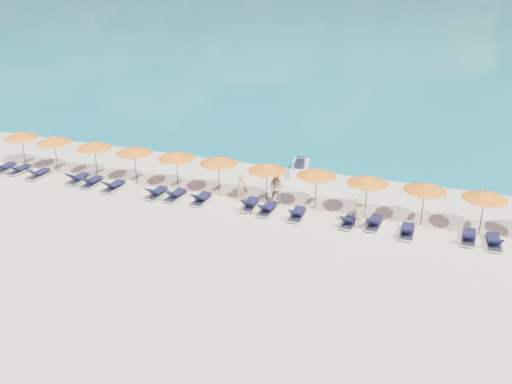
% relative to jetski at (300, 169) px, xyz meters
% --- Properties ---
extents(ground, '(1400.00, 1400.00, 0.00)m').
position_rel_jetski_xyz_m(ground, '(-0.50, -9.17, -0.37)').
color(ground, beige).
extents(headland_main, '(374.00, 242.00, 126.50)m').
position_rel_jetski_xyz_m(headland_main, '(-300.50, 530.83, -38.37)').
color(headland_main, black).
rests_on(headland_main, ground).
extents(headland_small, '(162.00, 126.00, 85.50)m').
position_rel_jetski_xyz_m(headland_small, '(-150.50, 550.83, -35.37)').
color(headland_small, black).
rests_on(headland_small, ground).
extents(jetski, '(1.40, 2.66, 0.90)m').
position_rel_jetski_xyz_m(jetski, '(0.00, 0.00, 0.00)').
color(jetski, white).
rests_on(jetski, ground).
extents(beachgoer_a, '(0.55, 0.36, 1.49)m').
position_rel_jetski_xyz_m(beachgoer_a, '(-1.77, -5.00, 0.37)').
color(beachgoer_a, tan).
rests_on(beachgoer_a, ground).
extents(beachgoer_b, '(0.87, 0.55, 1.73)m').
position_rel_jetski_xyz_m(beachgoer_b, '(0.04, -4.60, 0.49)').
color(beachgoer_b, tan).
rests_on(beachgoer_b, ground).
extents(beachgoer_c, '(1.02, 0.51, 1.54)m').
position_rel_jetski_xyz_m(beachgoer_c, '(4.63, -5.85, 0.40)').
color(beachgoer_c, tan).
rests_on(beachgoer_c, ground).
extents(umbrella_0, '(2.10, 2.10, 2.28)m').
position_rel_jetski_xyz_m(umbrella_0, '(-16.45, -4.44, 1.65)').
color(umbrella_0, black).
rests_on(umbrella_0, ground).
extents(umbrella_1, '(2.10, 2.10, 2.28)m').
position_rel_jetski_xyz_m(umbrella_1, '(-13.92, -4.55, 1.65)').
color(umbrella_1, black).
rests_on(umbrella_1, ground).
extents(umbrella_2, '(2.10, 2.10, 2.28)m').
position_rel_jetski_xyz_m(umbrella_2, '(-11.06, -4.60, 1.65)').
color(umbrella_2, black).
rests_on(umbrella_2, ground).
extents(umbrella_3, '(2.10, 2.10, 2.28)m').
position_rel_jetski_xyz_m(umbrella_3, '(-8.41, -4.57, 1.65)').
color(umbrella_3, black).
rests_on(umbrella_3, ground).
extents(umbrella_4, '(2.10, 2.10, 2.28)m').
position_rel_jetski_xyz_m(umbrella_4, '(-5.75, -4.56, 1.65)').
color(umbrella_4, black).
rests_on(umbrella_4, ground).
extents(umbrella_5, '(2.10, 2.10, 2.28)m').
position_rel_jetski_xyz_m(umbrella_5, '(-3.26, -4.50, 1.65)').
color(umbrella_5, black).
rests_on(umbrella_5, ground).
extents(umbrella_6, '(2.10, 2.10, 2.28)m').
position_rel_jetski_xyz_m(umbrella_6, '(-0.46, -4.65, 1.65)').
color(umbrella_6, black).
rests_on(umbrella_6, ground).
extents(umbrella_7, '(2.10, 2.10, 2.28)m').
position_rel_jetski_xyz_m(umbrella_7, '(2.13, -4.49, 1.65)').
color(umbrella_7, black).
rests_on(umbrella_7, ground).
extents(umbrella_8, '(2.10, 2.10, 2.28)m').
position_rel_jetski_xyz_m(umbrella_8, '(4.73, -4.57, 1.65)').
color(umbrella_8, black).
rests_on(umbrella_8, ground).
extents(umbrella_9, '(2.10, 2.10, 2.28)m').
position_rel_jetski_xyz_m(umbrella_9, '(7.45, -4.59, 1.65)').
color(umbrella_9, black).
rests_on(umbrella_9, ground).
extents(umbrella_10, '(2.10, 2.10, 2.28)m').
position_rel_jetski_xyz_m(umbrella_10, '(10.11, -4.65, 1.65)').
color(umbrella_10, black).
rests_on(umbrella_10, ground).
extents(lounger_0, '(0.69, 1.72, 0.66)m').
position_rel_jetski_xyz_m(lounger_0, '(-16.98, -5.65, -0.13)').
color(lounger_0, silver).
rests_on(lounger_0, ground).
extents(lounger_1, '(0.75, 1.74, 0.66)m').
position_rel_jetski_xyz_m(lounger_1, '(-15.89, -5.62, -0.13)').
color(lounger_1, silver).
rests_on(lounger_1, ground).
extents(lounger_2, '(0.67, 1.72, 0.66)m').
position_rel_jetski_xyz_m(lounger_2, '(-14.32, -5.80, -0.13)').
color(lounger_2, silver).
rests_on(lounger_2, ground).
extents(lounger_3, '(0.64, 1.71, 0.66)m').
position_rel_jetski_xyz_m(lounger_3, '(-11.68, -5.62, -0.13)').
color(lounger_3, silver).
rests_on(lounger_3, ground).
extents(lounger_4, '(0.70, 1.73, 0.66)m').
position_rel_jetski_xyz_m(lounger_4, '(-10.59, -5.80, -0.13)').
color(lounger_4, silver).
rests_on(lounger_4, ground).
extents(lounger_5, '(0.70, 1.73, 0.66)m').
position_rel_jetski_xyz_m(lounger_5, '(-9.08, -5.93, -0.13)').
color(lounger_5, silver).
rests_on(lounger_5, ground).
extents(lounger_6, '(0.65, 1.71, 0.66)m').
position_rel_jetski_xyz_m(lounger_6, '(-6.32, -5.96, -0.13)').
color(lounger_6, silver).
rests_on(lounger_6, ground).
extents(lounger_7, '(0.75, 1.74, 0.66)m').
position_rel_jetski_xyz_m(lounger_7, '(-5.23, -5.87, -0.13)').
color(lounger_7, silver).
rests_on(lounger_7, ground).
extents(lounger_8, '(0.65, 1.71, 0.66)m').
position_rel_jetski_xyz_m(lounger_8, '(-3.72, -5.83, -0.13)').
color(lounger_8, silver).
rests_on(lounger_8, ground).
extents(lounger_9, '(0.73, 1.74, 0.66)m').
position_rel_jetski_xyz_m(lounger_9, '(-1.04, -5.63, -0.13)').
color(lounger_9, silver).
rests_on(lounger_9, ground).
extents(lounger_10, '(0.69, 1.73, 0.66)m').
position_rel_jetski_xyz_m(lounger_10, '(-0.01, -5.87, -0.13)').
color(lounger_10, silver).
rests_on(lounger_10, ground).
extents(lounger_11, '(0.70, 1.73, 0.66)m').
position_rel_jetski_xyz_m(lounger_11, '(1.60, -5.91, -0.13)').
color(lounger_11, silver).
rests_on(lounger_11, ground).
extents(lounger_12, '(0.76, 1.75, 0.66)m').
position_rel_jetski_xyz_m(lounger_12, '(4.20, -5.82, -0.13)').
color(lounger_12, silver).
rests_on(lounger_12, ground).
extents(lounger_13, '(0.73, 1.74, 0.66)m').
position_rel_jetski_xyz_m(lounger_13, '(5.35, -5.61, -0.13)').
color(lounger_13, silver).
rests_on(lounger_13, ground).
extents(lounger_14, '(0.65, 1.71, 0.66)m').
position_rel_jetski_xyz_m(lounger_14, '(6.95, -5.97, -0.13)').
color(lounger_14, silver).
rests_on(lounger_14, ground).
extents(lounger_15, '(0.65, 1.71, 0.66)m').
position_rel_jetski_xyz_m(lounger_15, '(9.66, -5.62, -0.13)').
color(lounger_15, silver).
rests_on(lounger_15, ground).
extents(lounger_16, '(0.78, 1.75, 0.66)m').
position_rel_jetski_xyz_m(lounger_16, '(10.74, -5.72, -0.13)').
color(lounger_16, silver).
rests_on(lounger_16, ground).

